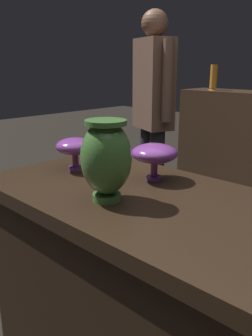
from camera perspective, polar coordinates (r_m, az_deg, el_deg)
display_plinth at (r=1.39m, az=2.71°, el=-19.73°), size 1.20×0.64×0.80m
vase_centerpiece at (r=1.11m, az=-3.20°, el=1.64°), size 0.16×0.16×0.26m
vase_tall_behind at (r=1.47m, az=-8.17°, el=3.35°), size 0.15×0.15×0.13m
vase_left_accent at (r=1.33m, az=4.57°, el=2.24°), size 0.17×0.17×0.14m
shelf_vase_far_left at (r=3.49m, az=13.83°, el=13.80°), size 0.08×0.08×0.23m
visitor_near_left at (r=2.58m, az=4.35°, el=9.59°), size 0.44×0.29×1.57m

